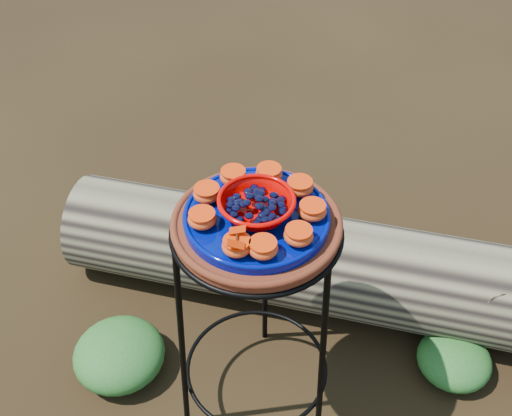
# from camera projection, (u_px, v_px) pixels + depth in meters

# --- Properties ---
(ground) EXTENTS (60.00, 60.00, 0.00)m
(ground) POSITION_uv_depth(u_px,v_px,m) (256.00, 395.00, 1.95)
(ground) COLOR black
(plant_stand) EXTENTS (0.44, 0.44, 0.70)m
(plant_stand) POSITION_uv_depth(u_px,v_px,m) (256.00, 324.00, 1.71)
(plant_stand) COLOR black
(plant_stand) RESTS_ON ground
(terracotta_saucer) EXTENTS (0.39, 0.39, 0.03)m
(terracotta_saucer) POSITION_uv_depth(u_px,v_px,m) (257.00, 226.00, 1.46)
(terracotta_saucer) COLOR maroon
(terracotta_saucer) RESTS_ON plant_stand
(cobalt_plate) EXTENTS (0.33, 0.33, 0.02)m
(cobalt_plate) POSITION_uv_depth(u_px,v_px,m) (257.00, 218.00, 1.44)
(cobalt_plate) COLOR #001452
(cobalt_plate) RESTS_ON terracotta_saucer
(red_bowl) EXTENTS (0.17, 0.17, 0.05)m
(red_bowl) POSITION_uv_depth(u_px,v_px,m) (257.00, 206.00, 1.42)
(red_bowl) COLOR #C30200
(red_bowl) RESTS_ON cobalt_plate
(glass_gems) EXTENTS (0.13, 0.13, 0.02)m
(glass_gems) POSITION_uv_depth(u_px,v_px,m) (257.00, 195.00, 1.40)
(glass_gems) COLOR black
(glass_gems) RESTS_ON red_bowl
(orange_half_0) EXTENTS (0.06, 0.06, 0.04)m
(orange_half_0) POSITION_uv_depth(u_px,v_px,m) (237.00, 246.00, 1.34)
(orange_half_0) COLOR #C94614
(orange_half_0) RESTS_ON cobalt_plate
(orange_half_1) EXTENTS (0.06, 0.06, 0.04)m
(orange_half_1) POSITION_uv_depth(u_px,v_px,m) (263.00, 248.00, 1.33)
(orange_half_1) COLOR #C94614
(orange_half_1) RESTS_ON cobalt_plate
(orange_half_2) EXTENTS (0.06, 0.06, 0.04)m
(orange_half_2) POSITION_uv_depth(u_px,v_px,m) (299.00, 235.00, 1.36)
(orange_half_2) COLOR #C94614
(orange_half_2) RESTS_ON cobalt_plate
(orange_half_3) EXTENTS (0.06, 0.06, 0.04)m
(orange_half_3) POSITION_uv_depth(u_px,v_px,m) (312.00, 211.00, 1.42)
(orange_half_3) COLOR #C94614
(orange_half_3) RESTS_ON cobalt_plate
(orange_half_4) EXTENTS (0.06, 0.06, 0.04)m
(orange_half_4) POSITION_uv_depth(u_px,v_px,m) (300.00, 187.00, 1.48)
(orange_half_4) COLOR #C94614
(orange_half_4) RESTS_ON cobalt_plate
(orange_half_5) EXTENTS (0.06, 0.06, 0.04)m
(orange_half_5) POSITION_uv_depth(u_px,v_px,m) (269.00, 174.00, 1.51)
(orange_half_5) COLOR #C94614
(orange_half_5) RESTS_ON cobalt_plate
(orange_half_6) EXTENTS (0.06, 0.06, 0.04)m
(orange_half_6) POSITION_uv_depth(u_px,v_px,m) (233.00, 176.00, 1.51)
(orange_half_6) COLOR #C94614
(orange_half_6) RESTS_ON cobalt_plate
(orange_half_7) EXTENTS (0.06, 0.06, 0.04)m
(orange_half_7) POSITION_uv_depth(u_px,v_px,m) (207.00, 193.00, 1.46)
(orange_half_7) COLOR #C94614
(orange_half_7) RESTS_ON cobalt_plate
(orange_half_8) EXTENTS (0.06, 0.06, 0.04)m
(orange_half_8) POSITION_uv_depth(u_px,v_px,m) (202.00, 219.00, 1.40)
(orange_half_8) COLOR #C94614
(orange_half_8) RESTS_ON cobalt_plate
(butterfly) EXTENTS (0.08, 0.05, 0.01)m
(butterfly) POSITION_uv_depth(u_px,v_px,m) (237.00, 238.00, 1.32)
(butterfly) COLOR #B92100
(butterfly) RESTS_ON orange_half_0
(driftwood_log) EXTENTS (1.80, 0.67, 0.33)m
(driftwood_log) POSITION_uv_depth(u_px,v_px,m) (328.00, 265.00, 2.12)
(driftwood_log) COLOR black
(driftwood_log) RESTS_ON ground
(foliage_left) EXTENTS (0.28, 0.28, 0.14)m
(foliage_left) POSITION_uv_depth(u_px,v_px,m) (119.00, 353.00, 1.97)
(foliage_left) COLOR #1D4E1C
(foliage_left) RESTS_ON ground
(foliage_right) EXTENTS (0.23, 0.23, 0.11)m
(foliage_right) POSITION_uv_depth(u_px,v_px,m) (454.00, 359.00, 1.97)
(foliage_right) COLOR #1D4E1C
(foliage_right) RESTS_ON ground
(foliage_back) EXTENTS (0.27, 0.27, 0.14)m
(foliage_back) POSITION_uv_depth(u_px,v_px,m) (212.00, 231.00, 2.37)
(foliage_back) COLOR #1D4E1C
(foliage_back) RESTS_ON ground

